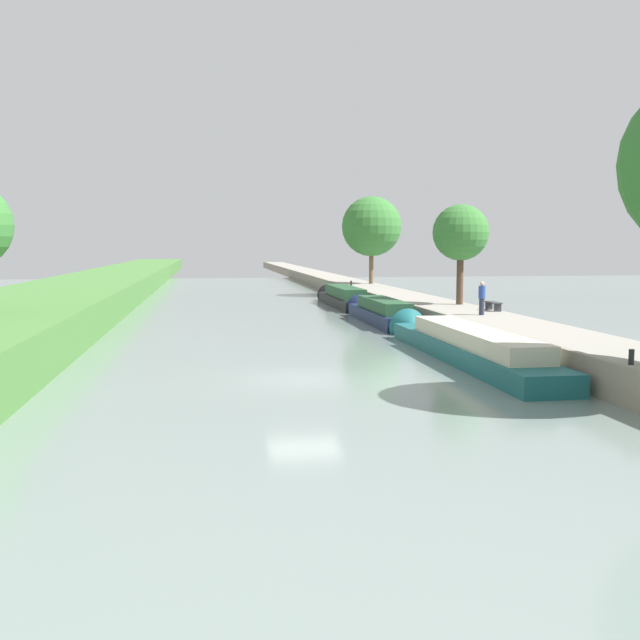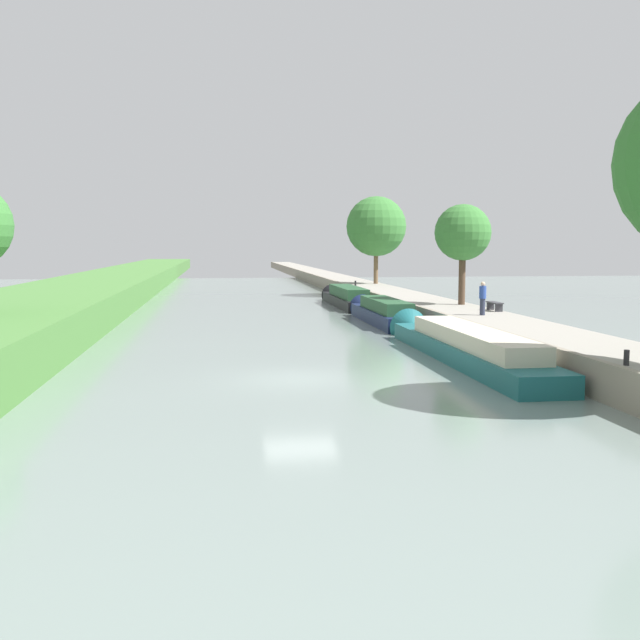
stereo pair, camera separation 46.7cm
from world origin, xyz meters
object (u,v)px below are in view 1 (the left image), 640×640
at_px(narrowboat_navy, 379,312).
at_px(park_bench, 493,304).
at_px(mooring_bollard_near, 631,357).
at_px(narrowboat_teal, 461,344).
at_px(mooring_bollard_far, 351,283).
at_px(narrowboat_black, 342,297).
at_px(person_walking, 482,297).

xyz_separation_m(narrowboat_navy, park_bench, (4.78, -5.93, 0.89)).
height_order(narrowboat_navy, mooring_bollard_near, mooring_bollard_near).
distance_m(mooring_bollard_near, park_bench, 17.72).
relative_size(narrowboat_teal, mooring_bollard_far, 36.61).
relative_size(narrowboat_teal, narrowboat_black, 1.24).
height_order(narrowboat_navy, person_walking, person_walking).
bearing_deg(park_bench, person_walking, -123.82).
distance_m(narrowboat_navy, narrowboat_black, 12.39).
height_order(narrowboat_black, park_bench, park_bench).
height_order(mooring_bollard_near, park_bench, park_bench).
distance_m(narrowboat_black, mooring_bollard_far, 6.57).
height_order(narrowboat_black, mooring_bollard_far, mooring_bollard_far).
xyz_separation_m(narrowboat_teal, mooring_bollard_far, (1.89, 32.94, 0.80)).
bearing_deg(narrowboat_black, narrowboat_navy, -89.93).
relative_size(narrowboat_black, mooring_bollard_near, 29.57).
xyz_separation_m(narrowboat_black, park_bench, (4.80, -18.32, 0.87)).
xyz_separation_m(narrowboat_black, mooring_bollard_far, (1.95, 6.23, 0.75)).
bearing_deg(park_bench, narrowboat_navy, 128.91).
xyz_separation_m(narrowboat_navy, mooring_bollard_near, (1.94, -23.41, 0.77)).
distance_m(narrowboat_teal, mooring_bollard_far, 33.00).
relative_size(person_walking, mooring_bollard_far, 3.69).
bearing_deg(park_bench, narrowboat_teal, -119.43).
distance_m(narrowboat_navy, park_bench, 7.67).
bearing_deg(narrowboat_teal, narrowboat_navy, 90.20).
height_order(narrowboat_navy, mooring_bollard_far, mooring_bollard_far).
distance_m(person_walking, mooring_bollard_near, 15.31).
bearing_deg(mooring_bollard_near, person_walking, 84.98).
relative_size(person_walking, park_bench, 1.11).
distance_m(narrowboat_teal, narrowboat_navy, 14.32).
xyz_separation_m(narrowboat_black, mooring_bollard_near, (1.95, -35.81, 0.75)).
bearing_deg(park_bench, narrowboat_black, 104.68).
distance_m(narrowboat_teal, person_walking, 7.09).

